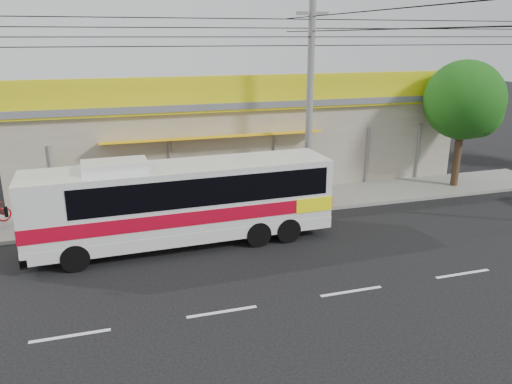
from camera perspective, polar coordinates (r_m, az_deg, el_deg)
The scene contains 7 objects.
ground at distance 17.60m, azimuth 7.07°, elevation -7.48°, with size 120.00×120.00×0.00m, color black.
sidewalk at distance 22.78m, azimuth 0.99°, elevation -1.28°, with size 30.00×3.20×0.15m, color slate.
lane_markings at distance 15.60m, azimuth 10.84°, elevation -11.11°, with size 50.00×0.12×0.01m, color silver, non-canonical shape.
storefront_building at distance 27.37m, azimuth -2.60°, elevation 6.71°, with size 22.60×9.20×5.70m.
coach_bus at distance 18.14m, azimuth -7.85°, elevation -0.67°, with size 10.93×2.67×3.35m.
utility_pole at distance 21.66m, azimuth 6.40°, elevation 17.80°, with size 34.00×14.00×9.17m.
tree_near at distance 26.45m, azimuth 22.94°, elevation 9.35°, with size 3.82×3.82×6.33m.
Camera 1 is at (-6.69, -14.52, 7.36)m, focal length 35.00 mm.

